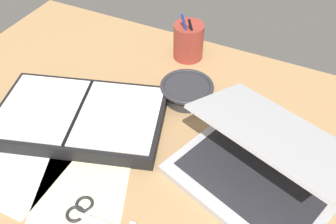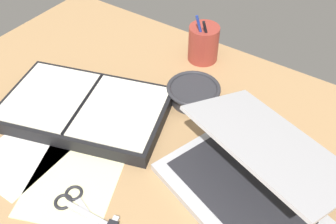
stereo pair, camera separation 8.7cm
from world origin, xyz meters
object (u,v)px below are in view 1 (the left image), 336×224
Objects in this scene: scissors at (86,213)px; laptop at (257,167)px; bowl at (187,91)px; planner at (80,117)px; pen_cup at (189,41)px.

laptop is at bearing 46.09° from scissors.
bowl is (-24.17, 18.31, -2.15)cm from laptop.
bowl is at bearing 27.31° from planner.
bowl is at bearing -67.34° from pen_cup.
scissors is (-3.97, -41.08, -2.28)cm from bowl.
scissors is (3.39, -58.71, -5.16)cm from pen_cup.
bowl is at bearing 91.59° from scissors.
scissors is at bearing -86.70° from pen_cup.
laptop reaches higher than planner.
laptop is 0.87× the size of planner.
laptop reaches higher than scissors.
laptop is 44.42cm from planner.
bowl is 1.01× the size of scissors.
laptop is at bearing -48.74° from pen_cup.
laptop is 36.47cm from scissors.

